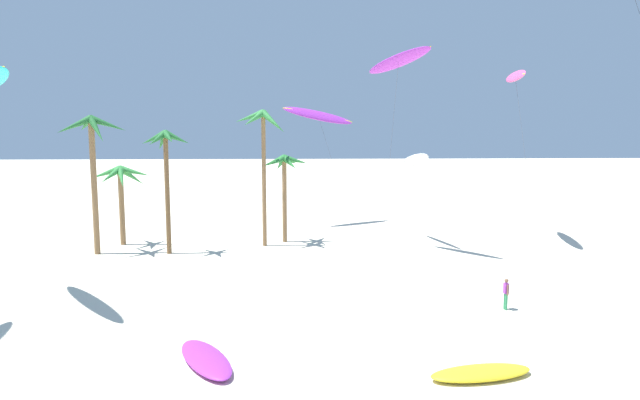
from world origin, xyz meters
The scene contains 12 objects.
palm_tree_0 centered at (-16.54, 42.14, 5.07)m, with size 5.02×4.47×6.35m.
palm_tree_1 centered at (-17.55, 38.94, 8.24)m, with size 5.00×4.48×10.22m.
palm_tree_2 centered at (-12.20, 38.79, 7.55)m, with size 3.68×3.37×9.15m.
palm_tree_3 centered at (-3.69, 42.81, 5.92)m, with size 3.91×3.66×7.13m.
palm_tree_4 centered at (-5.32, 41.33, 8.92)m, with size 4.06×3.73×10.68m.
flying_kite_1 centered at (-0.65, 51.12, 10.29)m, with size 7.08×5.23×11.53m.
flying_kite_2 centered at (14.61, 42.32, 13.30)m, with size 2.24×9.92×14.00m.
flying_kite_3 centered at (4.58, 38.14, 14.05)m, with size 4.47×6.79×15.18m.
flying_kite_8 centered at (6.57, 42.06, 6.59)m, with size 1.95×5.93×7.73m.
grounded_kite_0 centered at (-6.43, 18.46, 0.20)m, with size 3.40×4.79×0.39m.
grounded_kite_3 centered at (4.32, 16.70, 0.20)m, with size 4.26×2.10×0.40m.
person_near_left centered at (8.15, 24.83, 0.91)m, with size 0.22×0.51×1.65m.
Camera 1 is at (-2.68, -4.57, 9.75)m, focal length 33.16 mm.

